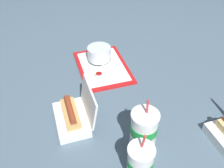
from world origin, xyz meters
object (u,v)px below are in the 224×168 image
object	(u,v)px
plastic_fork	(88,70)
soda_cup_back	(144,130)
clamshell_hotdog_center	(73,115)
food_tray	(103,67)
ketchup_cup	(99,75)
soda_cup_front	(140,163)
cake_container	(99,54)

from	to	relation	value
plastic_fork	soda_cup_back	world-z (taller)	soda_cup_back
clamshell_hotdog_center	soda_cup_back	distance (m)	0.31
food_tray	ketchup_cup	world-z (taller)	ketchup_cup
plastic_fork	clamshell_hotdog_center	distance (m)	0.35
soda_cup_front	clamshell_hotdog_center	bearing A→B (deg)	28.25
food_tray	clamshell_hotdog_center	distance (m)	0.41
clamshell_hotdog_center	soda_cup_front	bearing A→B (deg)	-151.75
plastic_fork	clamshell_hotdog_center	bearing A→B (deg)	167.28
food_tray	soda_cup_front	size ratio (longest dim) A/B	1.74
clamshell_hotdog_center	soda_cup_front	distance (m)	0.36
food_tray	ketchup_cup	distance (m)	0.10
cake_container	ketchup_cup	distance (m)	0.16
food_tray	soda_cup_back	world-z (taller)	soda_cup_back
plastic_fork	soda_cup_front	distance (m)	0.64
cake_container	plastic_fork	xyz separation A→B (m)	(-0.08, 0.09, -0.03)
cake_container	soda_cup_front	xyz separation A→B (m)	(-0.72, 0.06, 0.03)
clamshell_hotdog_center	soda_cup_back	world-z (taller)	soda_cup_back
cake_container	food_tray	bearing A→B (deg)	179.96
ketchup_cup	soda_cup_front	distance (m)	0.57
plastic_fork	soda_cup_front	xyz separation A→B (m)	(-0.64, -0.03, 0.06)
plastic_fork	food_tray	bearing A→B (deg)	-68.98
ketchup_cup	soda_cup_back	world-z (taller)	soda_cup_back
cake_container	clamshell_hotdog_center	size ratio (longest dim) A/B	0.64
food_tray	plastic_fork	bearing A→B (deg)	100.91
ketchup_cup	soda_cup_back	distance (m)	0.46
soda_cup_front	ketchup_cup	bearing A→B (deg)	-1.08
clamshell_hotdog_center	soda_cup_front	size ratio (longest dim) A/B	0.97
ketchup_cup	plastic_fork	bearing A→B (deg)	31.15
food_tray	soda_cup_back	size ratio (longest dim) A/B	1.56
food_tray	clamshell_hotdog_center	bearing A→B (deg)	146.48
cake_container	soda_cup_front	bearing A→B (deg)	175.53
soda_cup_front	cake_container	bearing A→B (deg)	-4.47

